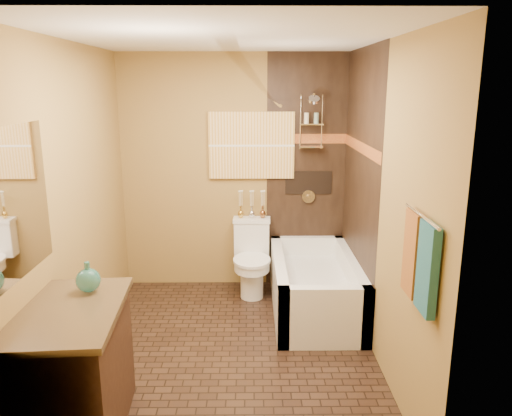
{
  "coord_description": "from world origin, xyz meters",
  "views": [
    {
      "loc": [
        0.18,
        -3.77,
        2.17
      ],
      "look_at": [
        0.22,
        0.4,
        1.14
      ],
      "focal_mm": 35.0,
      "sensor_mm": 36.0,
      "label": 1
    }
  ],
  "objects_px": {
    "sunset_painting": "(252,145)",
    "vanity": "(74,373)",
    "bathtub": "(315,290)",
    "toilet": "(252,258)"
  },
  "relations": [
    {
      "from": "bathtub",
      "to": "vanity",
      "type": "relative_size",
      "value": 1.48
    },
    {
      "from": "bathtub",
      "to": "sunset_painting",
      "type": "bearing_deg",
      "value": 130.16
    },
    {
      "from": "sunset_painting",
      "to": "vanity",
      "type": "relative_size",
      "value": 0.89
    },
    {
      "from": "vanity",
      "to": "toilet",
      "type": "bearing_deg",
      "value": 59.51
    },
    {
      "from": "toilet",
      "to": "vanity",
      "type": "distance_m",
      "value": 2.48
    },
    {
      "from": "bathtub",
      "to": "vanity",
      "type": "xyz_separation_m",
      "value": [
        -1.72,
        -1.75,
        0.21
      ]
    },
    {
      "from": "sunset_painting",
      "to": "toilet",
      "type": "bearing_deg",
      "value": -90.0
    },
    {
      "from": "sunset_painting",
      "to": "vanity",
      "type": "distance_m",
      "value": 2.93
    },
    {
      "from": "vanity",
      "to": "sunset_painting",
      "type": "bearing_deg",
      "value": 61.98
    },
    {
      "from": "toilet",
      "to": "vanity",
      "type": "xyz_separation_m",
      "value": [
        -1.11,
        -2.21,
        0.04
      ]
    }
  ]
}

